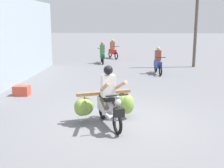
{
  "coord_description": "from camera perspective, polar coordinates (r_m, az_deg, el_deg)",
  "views": [
    {
      "loc": [
        0.41,
        -7.47,
        2.67
      ],
      "look_at": [
        -0.16,
        0.69,
        0.9
      ],
      "focal_mm": 46.74,
      "sensor_mm": 36.0,
      "label": 1
    }
  ],
  "objects": [
    {
      "name": "ground_plane",
      "position": [
        7.94,
        0.8,
        -7.44
      ],
      "size": [
        120.0,
        120.0,
        0.0
      ],
      "primitive_type": "plane",
      "color": "slate"
    },
    {
      "name": "produce_crate",
      "position": [
        11.19,
        -17.26,
        -1.22
      ],
      "size": [
        0.56,
        0.4,
        0.36
      ],
      "primitive_type": "cube",
      "color": "#CC4C38",
      "rests_on": "ground"
    },
    {
      "name": "motorbike_main_loaded",
      "position": [
        7.83,
        -0.6,
        -3.67
      ],
      "size": [
        1.7,
        1.95,
        1.58
      ],
      "color": "black",
      "rests_on": "ground"
    },
    {
      "name": "motorbike_distant_ahead_left",
      "position": [
        15.2,
        8.97,
        4.1
      ],
      "size": [
        0.51,
        1.62,
        1.4
      ],
      "color": "black",
      "rests_on": "ground"
    },
    {
      "name": "motorbike_distant_ahead_right",
      "position": [
        18.78,
        -1.93,
        5.76
      ],
      "size": [
        0.56,
        1.61,
        1.4
      ],
      "color": "black",
      "rests_on": "ground"
    },
    {
      "name": "motorbike_distant_far_ahead",
      "position": [
        21.35,
        0.13,
        6.54
      ],
      "size": [
        0.88,
        1.47,
        1.4
      ],
      "color": "black",
      "rests_on": "ground"
    },
    {
      "name": "utility_pole",
      "position": [
        17.89,
        16.21,
        12.74
      ],
      "size": [
        0.18,
        0.18,
        5.97
      ],
      "primitive_type": "cylinder",
      "color": "brown",
      "rests_on": "ground"
    }
  ]
}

